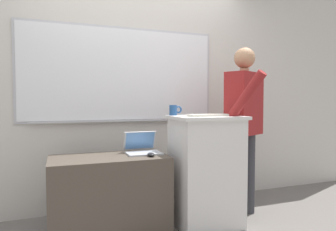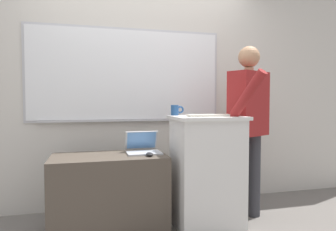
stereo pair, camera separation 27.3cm
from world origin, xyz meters
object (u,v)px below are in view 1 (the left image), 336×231
object	(u,v)px
lectern_podium	(206,170)
wireless_keyboard	(209,115)
coffee_mug	(174,110)
computer_mouse_by_laptop	(151,155)
person_presenter	(244,120)
laptop	(142,148)
side_desk	(110,195)
computer_mouse_by_keyboard	(232,114)

from	to	relation	value
lectern_podium	wireless_keyboard	xyz separation A→B (m)	(-0.01, -0.07, 0.52)
wireless_keyboard	coffee_mug	world-z (taller)	coffee_mug
wireless_keyboard	computer_mouse_by_laptop	xyz separation A→B (m)	(-0.53, 0.05, -0.34)
computer_mouse_by_laptop	coffee_mug	bearing A→B (deg)	35.57
person_presenter	laptop	xyz separation A→B (m)	(-1.02, 0.13, -0.25)
lectern_podium	computer_mouse_by_laptop	size ratio (longest dim) A/B	10.26
laptop	wireless_keyboard	world-z (taller)	wireless_keyboard
side_desk	coffee_mug	distance (m)	0.98
person_presenter	laptop	bearing A→B (deg)	146.27
wireless_keyboard	coffee_mug	xyz separation A→B (m)	(-0.24, 0.27, 0.04)
person_presenter	computer_mouse_by_keyboard	xyz separation A→B (m)	(-0.21, -0.11, 0.06)
person_presenter	computer_mouse_by_keyboard	distance (m)	0.25
side_desk	laptop	xyz separation A→B (m)	(0.32, 0.07, 0.39)
lectern_podium	person_presenter	bearing A→B (deg)	7.10
computer_mouse_by_laptop	computer_mouse_by_keyboard	size ratio (longest dim) A/B	1.00
computer_mouse_by_laptop	computer_mouse_by_keyboard	distance (m)	0.86
laptop	computer_mouse_by_laptop	xyz separation A→B (m)	(0.03, -0.20, -0.03)
lectern_podium	person_presenter	size ratio (longest dim) A/B	0.60
computer_mouse_by_laptop	coffee_mug	world-z (taller)	coffee_mug
computer_mouse_by_laptop	coffee_mug	xyz separation A→B (m)	(0.30, 0.21, 0.38)
lectern_podium	computer_mouse_by_keyboard	size ratio (longest dim) A/B	10.26
computer_mouse_by_laptop	side_desk	bearing A→B (deg)	158.97
person_presenter	coffee_mug	distance (m)	0.72
laptop	computer_mouse_by_laptop	world-z (taller)	laptop
person_presenter	coffee_mug	xyz separation A→B (m)	(-0.70, 0.14, 0.10)
lectern_podium	computer_mouse_by_keyboard	bearing A→B (deg)	-12.38
wireless_keyboard	computer_mouse_by_keyboard	xyz separation A→B (m)	(0.25, 0.01, 0.01)
wireless_keyboard	coffee_mug	size ratio (longest dim) A/B	3.07
computer_mouse_by_laptop	computer_mouse_by_keyboard	world-z (taller)	computer_mouse_by_keyboard
side_desk	wireless_keyboard	distance (m)	1.13
wireless_keyboard	person_presenter	bearing A→B (deg)	14.94
side_desk	laptop	size ratio (longest dim) A/B	3.23
lectern_podium	person_presenter	world-z (taller)	person_presenter
side_desk	wireless_keyboard	xyz separation A→B (m)	(0.88, -0.19, 0.70)
coffee_mug	lectern_podium	bearing A→B (deg)	-39.18
computer_mouse_by_keyboard	lectern_podium	bearing A→B (deg)	167.62
lectern_podium	person_presenter	distance (m)	0.65
laptop	computer_mouse_by_keyboard	xyz separation A→B (m)	(0.81, -0.24, 0.31)
lectern_podium	laptop	xyz separation A→B (m)	(-0.57, 0.19, 0.22)
lectern_podium	laptop	distance (m)	0.63
person_presenter	laptop	size ratio (longest dim) A/B	5.43
person_presenter	coffee_mug	world-z (taller)	person_presenter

